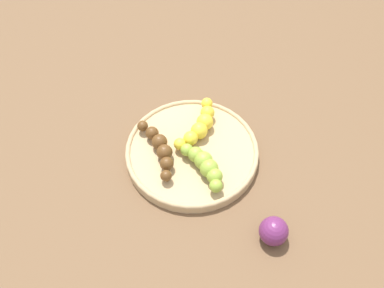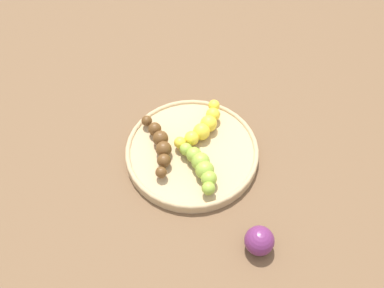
{
  "view_description": "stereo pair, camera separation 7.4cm",
  "coord_description": "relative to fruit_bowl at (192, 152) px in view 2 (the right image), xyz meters",
  "views": [
    {
      "loc": [
        -0.46,
        0.26,
        0.74
      ],
      "look_at": [
        0.0,
        0.0,
        0.04
      ],
      "focal_mm": 42.21,
      "sensor_mm": 36.0,
      "label": 1
    },
    {
      "loc": [
        -0.49,
        0.19,
        0.74
      ],
      "look_at": [
        0.0,
        0.0,
        0.04
      ],
      "focal_mm": 42.21,
      "sensor_mm": 36.0,
      "label": 2
    }
  ],
  "objects": [
    {
      "name": "ground_plane",
      "position": [
        0.0,
        0.0,
        -0.01
      ],
      "size": [
        2.4,
        2.4,
        0.0
      ],
      "primitive_type": "plane",
      "color": "brown"
    },
    {
      "name": "fruit_bowl",
      "position": [
        0.0,
        0.0,
        0.0
      ],
      "size": [
        0.27,
        0.27,
        0.02
      ],
      "color": "tan",
      "rests_on": "ground_plane"
    },
    {
      "name": "banana_green",
      "position": [
        -0.06,
        0.0,
        0.03
      ],
      "size": [
        0.12,
        0.05,
        0.04
      ],
      "rotation": [
        0.0,
        0.0,
        4.78
      ],
      "color": "#8CAD38",
      "rests_on": "fruit_bowl"
    },
    {
      "name": "banana_yellow",
      "position": [
        0.03,
        -0.04,
        0.02
      ],
      "size": [
        0.09,
        0.12,
        0.03
      ],
      "rotation": [
        0.0,
        0.0,
        3.72
      ],
      "color": "yellow",
      "rests_on": "fruit_bowl"
    },
    {
      "name": "banana_overripe",
      "position": [
        0.02,
        0.06,
        0.02
      ],
      "size": [
        0.15,
        0.05,
        0.03
      ],
      "rotation": [
        0.0,
        0.0,
        4.61
      ],
      "color": "#593819",
      "rests_on": "fruit_bowl"
    },
    {
      "name": "plum_purple",
      "position": [
        -0.23,
        -0.03,
        0.01
      ],
      "size": [
        0.05,
        0.05,
        0.05
      ],
      "primitive_type": "sphere",
      "color": "#662659",
      "rests_on": "ground_plane"
    }
  ]
}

